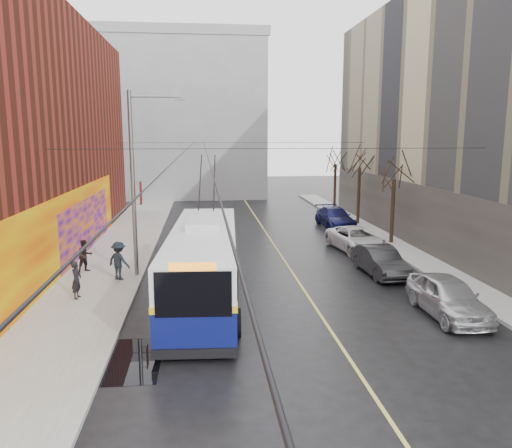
{
  "coord_description": "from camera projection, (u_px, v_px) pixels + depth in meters",
  "views": [
    {
      "loc": [
        -3.0,
        -14.23,
        6.95
      ],
      "look_at": [
        -0.5,
        8.93,
        2.78
      ],
      "focal_mm": 35.0,
      "sensor_mm": 36.0,
      "label": 1
    }
  ],
  "objects": [
    {
      "name": "sidewalk_left",
      "position": [
        109.0,
        267.0,
        26.36
      ],
      "size": [
        4.0,
        60.0,
        0.15
      ],
      "primitive_type": "cube",
      "color": "gray",
      "rests_on": "ground"
    },
    {
      "name": "parked_car_b",
      "position": [
        380.0,
        261.0,
        25.0
      ],
      "size": [
        1.77,
        4.42,
        1.43
      ],
      "primitive_type": "imported",
      "rotation": [
        0.0,
        0.0,
        0.06
      ],
      "color": "#262628",
      "rests_on": "ground"
    },
    {
      "name": "tree_far",
      "position": [
        336.0,
        155.0,
        44.88
      ],
      "size": [
        3.2,
        3.2,
        6.57
      ],
      "color": "black",
      "rests_on": "ground"
    },
    {
      "name": "tree_near",
      "position": [
        395.0,
        167.0,
        31.2
      ],
      "size": [
        3.2,
        3.2,
        6.4
      ],
      "color": "black",
      "rests_on": "ground"
    },
    {
      "name": "parked_car_d",
      "position": [
        335.0,
        217.0,
        37.95
      ],
      "size": [
        2.37,
        5.25,
        1.49
      ],
      "primitive_type": "imported",
      "rotation": [
        0.0,
        0.0,
        0.05
      ],
      "color": "#16174D",
      "rests_on": "ground"
    },
    {
      "name": "ground",
      "position": [
        303.0,
        362.0,
        15.47
      ],
      "size": [
        140.0,
        140.0,
        0.0
      ],
      "primitive_type": "plane",
      "color": "black",
      "rests_on": "ground"
    },
    {
      "name": "following_car",
      "position": [
        206.0,
        229.0,
        33.32
      ],
      "size": [
        1.85,
        4.41,
        1.49
      ],
      "primitive_type": "imported",
      "rotation": [
        0.0,
        0.0,
        -0.02
      ],
      "color": "#9D9EA2",
      "rests_on": "ground"
    },
    {
      "name": "pedestrian_c",
      "position": [
        119.0,
        261.0,
        23.62
      ],
      "size": [
        1.37,
        1.21,
        1.84
      ],
      "primitive_type": "imported",
      "rotation": [
        0.0,
        0.0,
        2.58
      ],
      "color": "black",
      "rests_on": "sidewalk_left"
    },
    {
      "name": "streetlight_pole",
      "position": [
        136.0,
        180.0,
        23.76
      ],
      "size": [
        2.65,
        0.6,
        9.0
      ],
      "color": "slate",
      "rests_on": "ground"
    },
    {
      "name": "lane_line",
      "position": [
        281.0,
        255.0,
        29.33
      ],
      "size": [
        0.12,
        50.0,
        0.01
      ],
      "primitive_type": "cube",
      "color": "#BFB74C",
      "rests_on": "ground"
    },
    {
      "name": "parked_car_a",
      "position": [
        448.0,
        297.0,
        19.28
      ],
      "size": [
        1.85,
        4.61,
        1.57
      ],
      "primitive_type": "imported",
      "rotation": [
        0.0,
        0.0,
        0.0
      ],
      "color": "silver",
      "rests_on": "ground"
    },
    {
      "name": "tree_mid",
      "position": [
        360.0,
        157.0,
        38.01
      ],
      "size": [
        3.2,
        3.2,
        6.68
      ],
      "color": "black",
      "rests_on": "ground"
    },
    {
      "name": "puddle",
      "position": [
        130.0,
        360.0,
        15.59
      ],
      "size": [
        1.95,
        3.34,
        0.01
      ],
      "primitive_type": "cube",
      "color": "black",
      "rests_on": "ground"
    },
    {
      "name": "catenary_wires",
      "position": [
        210.0,
        147.0,
        28.56
      ],
      "size": [
        18.0,
        60.0,
        0.22
      ],
      "color": "black"
    },
    {
      "name": "sidewalk_right",
      "position": [
        417.0,
        258.0,
        28.15
      ],
      "size": [
        2.0,
        60.0,
        0.15
      ],
      "primitive_type": "cube",
      "color": "gray",
      "rests_on": "ground"
    },
    {
      "name": "building_far",
      "position": [
        175.0,
        117.0,
        57.28
      ],
      "size": [
        20.5,
        12.1,
        18.0
      ],
      "color": "gray",
      "rests_on": "ground"
    },
    {
      "name": "pedestrian_b",
      "position": [
        85.0,
        256.0,
        25.01
      ],
      "size": [
        1.0,
        0.98,
        1.63
      ],
      "primitive_type": "imported",
      "rotation": [
        0.0,
        0.0,
        0.72
      ],
      "color": "black",
      "rests_on": "sidewalk_left"
    },
    {
      "name": "trolleybus",
      "position": [
        204.0,
        262.0,
        21.05
      ],
      "size": [
        3.43,
        12.59,
        5.91
      ],
      "rotation": [
        0.0,
        0.0,
        -0.05
      ],
      "color": "#0A1051",
      "rests_on": "ground"
    },
    {
      "name": "pigeons_flying",
      "position": [
        218.0,
        133.0,
        23.28
      ],
      "size": [
        3.62,
        1.47,
        2.57
      ],
      "color": "slate"
    },
    {
      "name": "parked_car_c",
      "position": [
        357.0,
        239.0,
        30.18
      ],
      "size": [
        3.09,
        5.44,
        1.43
      ],
      "primitive_type": "imported",
      "rotation": [
        0.0,
        0.0,
        0.14
      ],
      "color": "silver",
      "rests_on": "ground"
    },
    {
      "name": "pedestrian_a",
      "position": [
        76.0,
        280.0,
        20.92
      ],
      "size": [
        0.45,
        0.62,
        1.6
      ],
      "primitive_type": "imported",
      "rotation": [
        0.0,
        0.0,
        1.45
      ],
      "color": "black",
      "rests_on": "sidewalk_left"
    }
  ]
}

